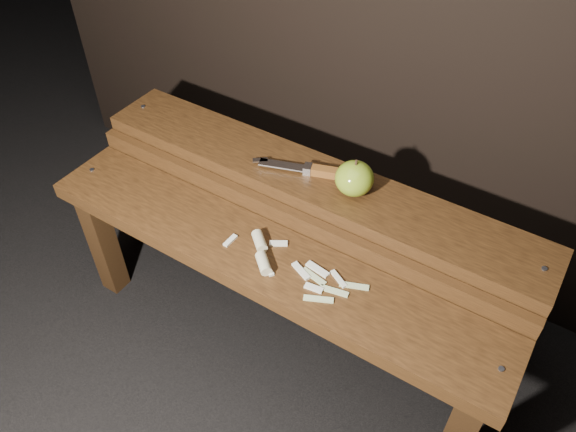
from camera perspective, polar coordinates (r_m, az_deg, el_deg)
The scene contains 6 objects.
ground at distance 1.66m, azimuth -1.14°, elevation -12.43°, with size 60.00×60.00×0.00m, color black.
bench_front_tier at distance 1.35m, azimuth -2.79°, elevation -5.97°, with size 1.20×0.20×0.42m.
bench_rear_tier at distance 1.44m, azimuth 2.27°, elevation 1.44°, with size 1.20×0.21×0.50m.
apple at distance 1.32m, azimuth 6.77°, elevation 3.81°, with size 0.09×0.09×0.09m.
knife at distance 1.38m, azimuth 3.17°, elevation 4.60°, with size 0.25×0.10×0.02m.
apple_scraps at distance 1.28m, azimuth -1.07°, elevation -4.45°, with size 0.35×0.13×0.03m.
Camera 1 is at (0.52, -0.75, 1.39)m, focal length 35.00 mm.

